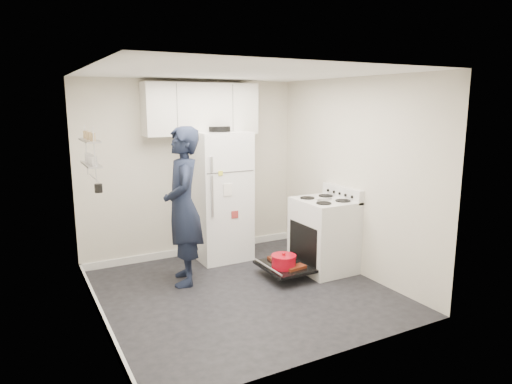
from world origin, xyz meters
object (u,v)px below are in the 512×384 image
person (183,206)px  open_oven_door (284,264)px  electric_range (323,236)px  refrigerator (220,195)px

person → open_oven_door: bearing=82.1°
electric_range → refrigerator: size_ratio=0.59×
electric_range → person: person is taller
electric_range → open_oven_door: size_ratio=1.57×
open_oven_door → person: size_ratio=0.37×
open_oven_door → person: (-1.13, 0.49, 0.76)m
open_oven_door → refrigerator: bearing=107.9°
open_oven_door → refrigerator: (-0.36, 1.13, 0.71)m
electric_range → person: (-1.75, 0.47, 0.49)m
open_oven_door → person: 1.45m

